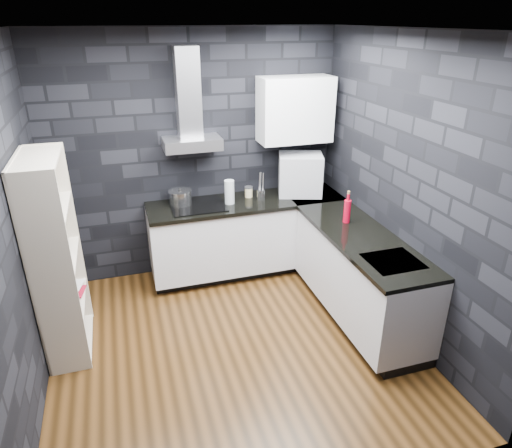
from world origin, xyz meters
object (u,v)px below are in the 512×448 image
glass_vase (229,192)px  appliance_garage (300,175)px  pot (180,198)px  red_bottle (347,211)px  fruit_bowl (55,258)px  storage_jar (249,192)px  bookshelf (56,259)px  utensil_crock (261,195)px

glass_vase → appliance_garage: size_ratio=0.55×
pot → appliance_garage: bearing=-2.2°
red_bottle → fruit_bowl: 2.72m
storage_jar → appliance_garage: size_ratio=0.22×
glass_vase → bookshelf: bearing=-155.3°
red_bottle → bookshelf: (-2.71, 0.05, -0.12)m
storage_jar → fruit_bowl: bearing=-153.7°
fruit_bowl → red_bottle: bearing=0.2°
glass_vase → fruit_bowl: bearing=-153.8°
storage_jar → utensil_crock: (0.11, -0.12, 0.00)m
storage_jar → appliance_garage: 0.62m
pot → appliance_garage: (1.37, -0.05, 0.14)m
bookshelf → appliance_garage: bearing=34.3°
pot → fruit_bowl: (-1.20, -0.96, -0.05)m
pot → glass_vase: bearing=-11.9°
utensil_crock → red_bottle: 1.05m
appliance_garage → bookshelf: bookshelf is taller
glass_vase → utensil_crock: 0.37m
utensil_crock → fruit_bowl: bearing=-157.8°
storage_jar → fruit_bowl: (-1.98, -0.98, -0.02)m
utensil_crock → glass_vase: bearing=-179.3°
storage_jar → red_bottle: 1.22m
fruit_bowl → bookshelf: bearing=90.0°
glass_vase → fruit_bowl: size_ratio=1.12×
storage_jar → red_bottle: red_bottle is taller
bookshelf → utensil_crock: bearing=37.0°
appliance_garage → red_bottle: bearing=-63.0°
glass_vase → storage_jar: size_ratio=2.47×
utensil_crock → red_bottle: size_ratio=0.50×
pot → glass_vase: size_ratio=0.91×
pot → fruit_bowl: 1.54m
glass_vase → appliance_garage: 0.86m
storage_jar → fruit_bowl: 2.21m
storage_jar → red_bottle: (0.74, -0.97, 0.06)m
bookshelf → storage_jar: bearing=41.0°
storage_jar → fruit_bowl: size_ratio=0.45×
appliance_garage → red_bottle: (0.14, -0.89, -0.11)m
pot → appliance_garage: appliance_garage is taller
pot → fruit_bowl: bearing=-141.4°
utensil_crock → appliance_garage: size_ratio=0.24×
fruit_bowl → glass_vase: bearing=26.2°
fruit_bowl → storage_jar: bearing=26.3°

